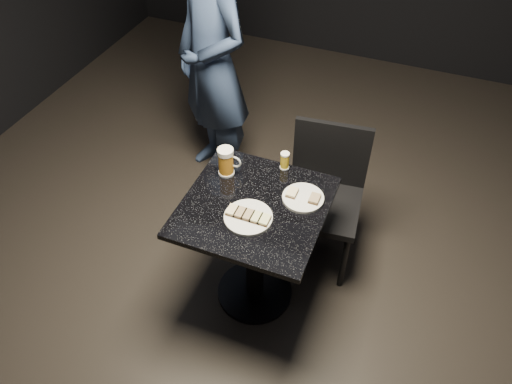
# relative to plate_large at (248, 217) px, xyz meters

# --- Properties ---
(floor) EXTENTS (6.00, 6.00, 0.00)m
(floor) POSITION_rel_plate_large_xyz_m (-0.01, 0.09, -0.76)
(floor) COLOR black
(floor) RESTS_ON ground
(plate_large) EXTENTS (0.24, 0.24, 0.01)m
(plate_large) POSITION_rel_plate_large_xyz_m (0.00, 0.00, 0.00)
(plate_large) COLOR silver
(plate_large) RESTS_ON table
(plate_small) EXTENTS (0.21, 0.21, 0.01)m
(plate_small) POSITION_rel_plate_large_xyz_m (0.20, 0.22, 0.00)
(plate_small) COLOR silver
(plate_small) RESTS_ON table
(patron) EXTENTS (0.77, 0.70, 1.77)m
(patron) POSITION_rel_plate_large_xyz_m (-0.67, 1.04, 0.13)
(patron) COLOR navy
(patron) RESTS_ON floor
(table) EXTENTS (0.70, 0.70, 0.75)m
(table) POSITION_rel_plate_large_xyz_m (-0.01, 0.09, -0.25)
(table) COLOR black
(table) RESTS_ON floor
(beer_mug) EXTENTS (0.12, 0.09, 0.16)m
(beer_mug) POSITION_rel_plate_large_xyz_m (-0.23, 0.26, 0.07)
(beer_mug) COLOR white
(beer_mug) RESTS_ON table
(beer_tumbler) EXTENTS (0.05, 0.05, 0.10)m
(beer_tumbler) POSITION_rel_plate_large_xyz_m (0.04, 0.41, 0.04)
(beer_tumbler) COLOR silver
(beer_tumbler) RESTS_ON table
(chair) EXTENTS (0.48, 0.48, 0.89)m
(chair) POSITION_rel_plate_large_xyz_m (0.24, 0.58, -0.25)
(chair) COLOR black
(chair) RESTS_ON floor
(canapes_on_plate_large) EXTENTS (0.21, 0.07, 0.02)m
(canapes_on_plate_large) POSITION_rel_plate_large_xyz_m (0.00, 0.00, 0.02)
(canapes_on_plate_large) COLOR #4C3521
(canapes_on_plate_large) RESTS_ON plate_large
(canapes_on_plate_small) EXTENTS (0.17, 0.07, 0.02)m
(canapes_on_plate_small) POSITION_rel_plate_large_xyz_m (0.20, 0.22, 0.02)
(canapes_on_plate_small) COLOR #4C3521
(canapes_on_plate_small) RESTS_ON plate_small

